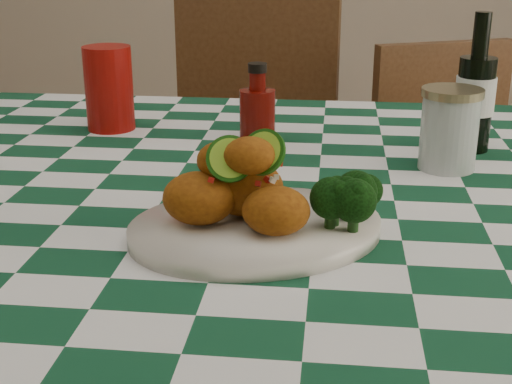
# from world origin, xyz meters

# --- Properties ---
(plate) EXTENTS (0.37, 0.33, 0.02)m
(plate) POSITION_xyz_m (-0.07, -0.20, 0.80)
(plate) COLOR silver
(plate) RESTS_ON dining_table
(fried_chicken_pile) EXTENTS (0.16, 0.12, 0.10)m
(fried_chicken_pile) POSITION_xyz_m (-0.07, -0.20, 0.86)
(fried_chicken_pile) COLOR #96500E
(fried_chicken_pile) RESTS_ON plate
(broccoli_side) EXTENTS (0.08, 0.08, 0.06)m
(broccoli_side) POSITION_xyz_m (0.03, -0.19, 0.84)
(broccoli_side) COLOR black
(broccoli_side) RESTS_ON plate
(red_tumbler) EXTENTS (0.10, 0.10, 0.15)m
(red_tumbler) POSITION_xyz_m (-0.38, 0.25, 0.86)
(red_tumbler) COLOR #8F0C07
(red_tumbler) RESTS_ON dining_table
(ketchup_bottle) EXTENTS (0.08, 0.08, 0.13)m
(ketchup_bottle) POSITION_xyz_m (-0.11, 0.21, 0.85)
(ketchup_bottle) COLOR #5F0A04
(ketchup_bottle) RESTS_ON dining_table
(mason_jar) EXTENTS (0.10, 0.10, 0.12)m
(mason_jar) POSITION_xyz_m (0.19, 0.08, 0.85)
(mason_jar) COLOR #B2BCBA
(mason_jar) RESTS_ON dining_table
(beer_bottle) EXTENTS (0.07, 0.07, 0.22)m
(beer_bottle) POSITION_xyz_m (0.24, 0.19, 0.90)
(beer_bottle) COLOR black
(beer_bottle) RESTS_ON dining_table
(wooden_chair_left) EXTENTS (0.51, 0.52, 0.98)m
(wooden_chair_left) POSITION_xyz_m (-0.22, 0.76, 0.49)
(wooden_chair_left) COLOR #472814
(wooden_chair_left) RESTS_ON ground
(wooden_chair_right) EXTENTS (0.52, 0.53, 0.85)m
(wooden_chair_right) POSITION_xyz_m (0.37, 0.77, 0.43)
(wooden_chair_right) COLOR #472814
(wooden_chair_right) RESTS_ON ground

